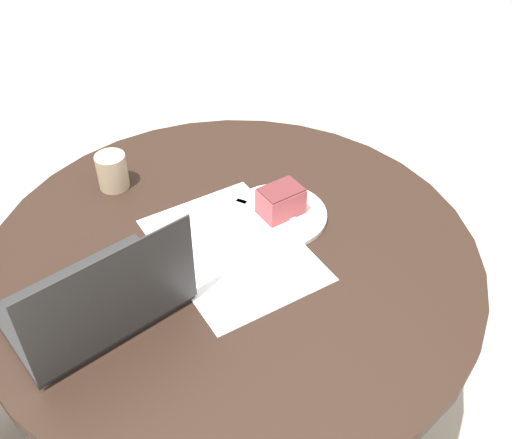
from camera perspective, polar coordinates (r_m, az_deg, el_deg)
ground_plane at (r=1.91m, az=-1.69°, el=-18.91°), size 12.00×12.00×0.00m
dining_table at (r=1.43m, az=-2.15°, el=-6.85°), size 1.10×1.10×0.73m
paper_document at (r=1.33m, az=-2.43°, el=-2.89°), size 0.47×0.39×0.00m
plate at (r=1.42m, az=2.16°, el=0.45°), size 0.23×0.23×0.01m
cake_slice at (r=1.39m, az=2.38°, el=1.77°), size 0.10×0.12×0.07m
fork at (r=1.42m, az=0.48°, el=1.08°), size 0.13×0.14×0.00m
coffee_glass at (r=1.53m, az=-13.53°, el=4.49°), size 0.08×0.08×0.09m
laptop at (r=1.22m, az=-14.82°, el=-7.57°), size 0.36×0.41×0.23m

